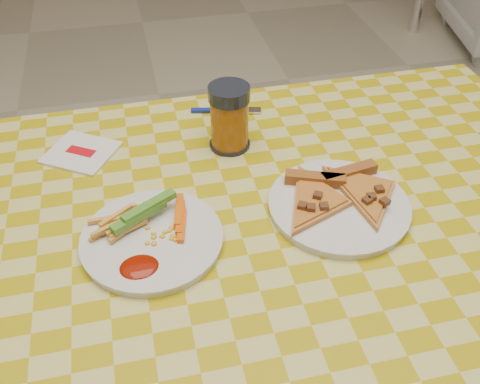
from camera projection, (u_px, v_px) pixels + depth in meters
name	position (u px, v px, depth m)	size (l,w,h in m)	color
table	(242.00, 270.00, 0.87)	(1.28, 0.88, 0.76)	silver
plate_left	(152.00, 240.00, 0.81)	(0.21, 0.21, 0.01)	silver
plate_right	(339.00, 207.00, 0.87)	(0.23, 0.23, 0.01)	silver
fries_veggies	(144.00, 227.00, 0.81)	(0.17, 0.16, 0.04)	gold
pizza_slices	(338.00, 194.00, 0.87)	(0.26, 0.23, 0.02)	#CC863E
drink_glass	(229.00, 118.00, 0.97)	(0.08, 0.08, 0.12)	black
napkin	(81.00, 153.00, 0.99)	(0.16, 0.15, 0.01)	silver
fork	(227.00, 110.00, 1.10)	(0.14, 0.05, 0.01)	navy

